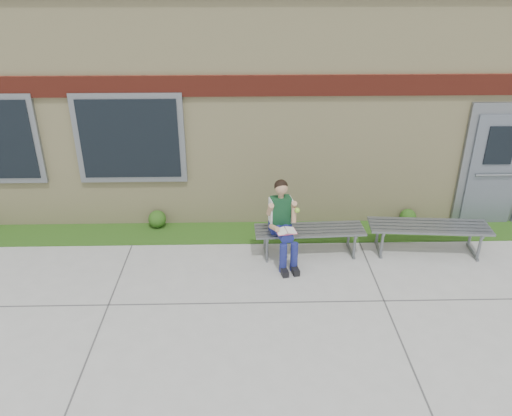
{
  "coord_description": "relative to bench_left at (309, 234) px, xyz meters",
  "views": [
    {
      "loc": [
        -1.01,
        -5.39,
        4.41
      ],
      "look_at": [
        -0.84,
        1.7,
        0.95
      ],
      "focal_mm": 35.0,
      "sensor_mm": 36.0,
      "label": 1
    }
  ],
  "objects": [
    {
      "name": "girl",
      "position": [
        -0.47,
        -0.21,
        0.36
      ],
      "size": [
        0.53,
        0.85,
        1.38
      ],
      "rotation": [
        0.0,
        0.0,
        0.19
      ],
      "color": "navy",
      "rests_on": "ground"
    },
    {
      "name": "school_building",
      "position": [
        -0.05,
        4.12,
        1.74
      ],
      "size": [
        16.2,
        6.22,
        4.2
      ],
      "color": "beige",
      "rests_on": "ground"
    },
    {
      "name": "shrub_east",
      "position": [
        1.98,
        0.98,
        -0.19
      ],
      "size": [
        0.3,
        0.3,
        0.3
      ],
      "primitive_type": "sphere",
      "color": "#194713",
      "rests_on": "grass_strip"
    },
    {
      "name": "bench_left",
      "position": [
        0.0,
        0.0,
        0.0
      ],
      "size": [
        1.83,
        0.58,
        0.47
      ],
      "rotation": [
        0.0,
        0.0,
        0.04
      ],
      "color": "slate",
      "rests_on": "ground"
    },
    {
      "name": "grass_strip",
      "position": [
        -0.05,
        0.73,
        -0.35
      ],
      "size": [
        16.0,
        0.8,
        0.02
      ],
      "primitive_type": "cube",
      "color": "#194713",
      "rests_on": "ground"
    },
    {
      "name": "bench_right",
      "position": [
        2.0,
        0.0,
        0.03
      ],
      "size": [
        2.02,
        0.71,
        0.51
      ],
      "rotation": [
        0.0,
        0.0,
        -0.08
      ],
      "color": "slate",
      "rests_on": "ground"
    },
    {
      "name": "shrub_mid",
      "position": [
        -2.7,
        0.98,
        -0.18
      ],
      "size": [
        0.33,
        0.33,
        0.33
      ],
      "primitive_type": "sphere",
      "color": "#194713",
      "rests_on": "grass_strip"
    },
    {
      "name": "ground",
      "position": [
        -0.05,
        -1.87,
        -0.36
      ],
      "size": [
        80.0,
        80.0,
        0.0
      ],
      "primitive_type": "plane",
      "color": "#9E9E99",
      "rests_on": "ground"
    }
  ]
}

